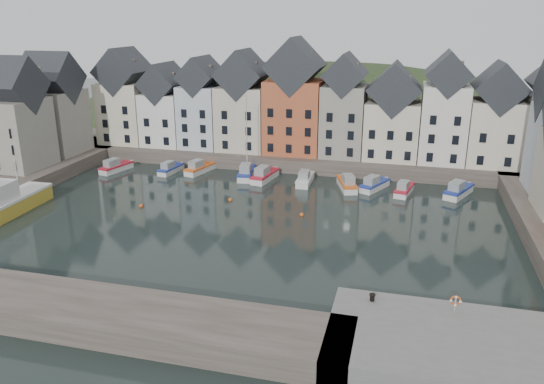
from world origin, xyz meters
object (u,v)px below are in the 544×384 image
(boat_a, at_px, (115,167))
(boat_d, at_px, (246,172))
(life_ring_post, at_px, (456,301))
(large_vessel, at_px, (5,203))
(mooring_bollard, at_px, (372,297))

(boat_a, relative_size, boat_d, 0.50)
(boat_a, xyz_separation_m, life_ring_post, (47.23, -33.19, 2.20))
(large_vessel, xyz_separation_m, mooring_bollard, (44.04, -13.02, 0.78))
(mooring_bollard, bearing_deg, large_vessel, 163.53)
(boat_a, xyz_separation_m, boat_d, (20.44, 1.79, 0.13))
(boat_d, bearing_deg, large_vessel, -145.63)
(life_ring_post, bearing_deg, large_vessel, 165.36)
(large_vessel, height_order, mooring_bollard, large_vessel)
(boat_d, height_order, large_vessel, boat_d)
(mooring_bollard, bearing_deg, boat_a, 141.22)
(large_vessel, bearing_deg, life_ring_post, -16.62)
(boat_d, relative_size, mooring_bollard, 21.82)
(boat_d, distance_m, large_vessel, 31.94)
(large_vessel, height_order, life_ring_post, large_vessel)
(life_ring_post, bearing_deg, boat_d, 127.45)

